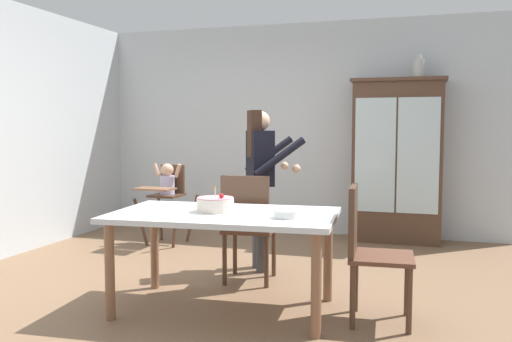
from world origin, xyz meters
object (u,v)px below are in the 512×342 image
at_px(dining_table, 224,224).
at_px(dining_chair_far_side, 247,221).
at_px(adult_person, 261,170).
at_px(dining_chair_right_end, 367,244).
at_px(ceramic_vase, 419,68).
at_px(china_cabinet, 397,160).
at_px(serving_bowl, 287,214).
at_px(high_chair_with_toddler, 167,188).
at_px(birthday_cake, 215,204).

xyz_separation_m(dining_table, dining_chair_far_side, (-0.04, 0.69, -0.10)).
xyz_separation_m(adult_person, dining_chair_right_end, (1.11, -1.11, -0.41)).
xyz_separation_m(ceramic_vase, dining_chair_right_end, (-0.30, -2.83, -1.50)).
height_order(china_cabinet, adult_person, china_cabinet).
relative_size(china_cabinet, dining_chair_right_end, 2.02).
distance_m(serving_bowl, dining_chair_right_end, 0.60).
distance_m(china_cabinet, high_chair_with_toddler, 2.75).
bearing_deg(serving_bowl, dining_table, 168.16).
distance_m(ceramic_vase, dining_table, 3.49).
bearing_deg(dining_chair_right_end, adult_person, 41.44).
bearing_deg(adult_person, dining_chair_right_end, -164.98).
height_order(ceramic_vase, serving_bowl, ceramic_vase).
distance_m(china_cabinet, serving_bowl, 3.07).
relative_size(adult_person, serving_bowl, 8.50).
bearing_deg(high_chair_with_toddler, ceramic_vase, 21.01).
height_order(china_cabinet, serving_bowl, china_cabinet).
distance_m(birthday_cake, serving_bowl, 0.59).
bearing_deg(ceramic_vase, china_cabinet, -179.04).
distance_m(high_chair_with_toddler, dining_table, 2.46).
bearing_deg(serving_bowl, high_chair_with_toddler, 133.23).
xyz_separation_m(china_cabinet, dining_chair_right_end, (-0.08, -2.82, -0.42)).
bearing_deg(adult_person, ceramic_vase, -69.25).
relative_size(dining_table, birthday_cake, 6.11).
xyz_separation_m(ceramic_vase, high_chair_with_toddler, (-2.79, -0.92, -1.41)).
relative_size(serving_bowl, dining_chair_far_side, 0.19).
bearing_deg(dining_table, high_chair_with_toddler, 126.34).
distance_m(adult_person, birthday_cake, 1.17).
relative_size(birthday_cake, serving_bowl, 1.56).
relative_size(birthday_cake, dining_chair_right_end, 0.29).
bearing_deg(birthday_cake, dining_chair_right_end, 2.64).
bearing_deg(adult_person, china_cabinet, -64.61).
bearing_deg(dining_chair_far_side, adult_person, -92.58).
xyz_separation_m(serving_bowl, dining_chair_right_end, (0.54, 0.18, -0.21)).
distance_m(china_cabinet, adult_person, 2.08).
height_order(serving_bowl, dining_chair_right_end, dining_chair_right_end).
bearing_deg(birthday_cake, dining_chair_far_side, 87.13).
xyz_separation_m(adult_person, birthday_cake, (-0.01, -1.16, -0.17)).
bearing_deg(high_chair_with_toddler, dining_chair_far_side, -39.52).
xyz_separation_m(ceramic_vase, birthday_cake, (-1.42, -2.88, -1.27)).
xyz_separation_m(birthday_cake, serving_bowl, (0.58, -0.12, -0.03)).
height_order(ceramic_vase, dining_chair_right_end, ceramic_vase).
xyz_separation_m(ceramic_vase, dining_chair_far_side, (-1.38, -2.20, -1.50)).
bearing_deg(ceramic_vase, dining_chair_far_side, -122.12).
relative_size(china_cabinet, dining_chair_far_side, 2.02).
distance_m(dining_chair_far_side, dining_chair_right_end, 1.25).
height_order(china_cabinet, dining_table, china_cabinet).
bearing_deg(china_cabinet, dining_chair_far_side, -117.86).
xyz_separation_m(dining_chair_far_side, dining_chair_right_end, (1.08, -0.62, 0.00)).
relative_size(high_chair_with_toddler, serving_bowl, 5.28).
relative_size(ceramic_vase, serving_bowl, 1.50).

